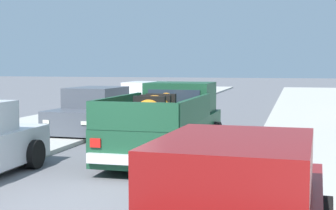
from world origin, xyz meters
TOP-DOWN VIEW (x-y plane):
  - ground_plane at (0.00, 0.00)m, footprint 160.00×160.00m
  - sidewalk_left at (-4.92, 12.00)m, footprint 4.97×60.00m
  - sidewalk_right at (4.92, 12.00)m, footprint 4.97×60.00m
  - curb_left at (-3.84, 12.00)m, footprint 0.16×60.00m
  - curb_right at (3.84, 12.00)m, footprint 0.16×60.00m
  - pickup_truck at (0.45, 4.45)m, footprint 2.25×5.22m
  - car_left_near at (-2.91, 8.00)m, footprint 2.15×4.31m
  - car_left_mid at (-2.84, 13.50)m, footprint 2.09×4.29m

SIDE VIEW (x-z plane):
  - ground_plane at x=0.00m, z-range 0.00..0.00m
  - curb_left at x=-3.84m, z-range 0.00..0.10m
  - curb_right at x=3.84m, z-range 0.00..0.10m
  - sidewalk_left at x=-4.92m, z-range 0.00..0.12m
  - sidewalk_right at x=4.92m, z-range 0.00..0.12m
  - car_left_near at x=-2.91m, z-range -0.06..1.48m
  - car_left_mid at x=-2.84m, z-range -0.06..1.48m
  - pickup_truck at x=0.45m, z-range -0.09..1.71m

